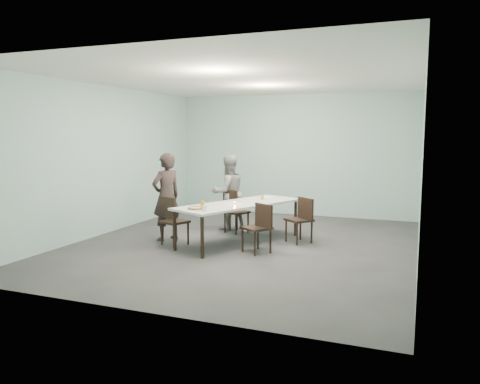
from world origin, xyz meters
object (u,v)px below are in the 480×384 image
(chair_far_right, at_px, (302,217))
(pizza, at_px, (197,208))
(tealight, at_px, (235,203))
(amber_tumbler, at_px, (262,197))
(side_plate, at_px, (217,207))
(chair_near_right, at_px, (260,225))
(table, at_px, (239,206))
(chair_far_left, at_px, (234,208))
(diner_near, at_px, (166,197))
(chair_near_left, at_px, (172,217))
(diner_far, at_px, (228,192))
(water_tumbler, at_px, (205,209))
(beer_glass, at_px, (203,205))

(chair_far_right, height_order, pizza, chair_far_right)
(tealight, height_order, amber_tumbler, amber_tumbler)
(side_plate, bearing_deg, chair_near_right, -4.33)
(table, xyz_separation_m, chair_near_right, (0.61, -0.62, -0.19))
(chair_far_left, relative_size, diner_near, 0.52)
(chair_near_left, height_order, chair_far_left, same)
(side_plate, bearing_deg, chair_far_left, 100.39)
(diner_near, height_order, pizza, diner_near)
(chair_near_right, distance_m, diner_far, 2.18)
(table, xyz_separation_m, water_tumbler, (-0.20, -1.06, 0.10))
(side_plate, relative_size, beer_glass, 1.20)
(side_plate, bearing_deg, beer_glass, -104.58)
(table, height_order, chair_near_right, chair_near_right)
(chair_near_left, distance_m, chair_near_right, 1.73)
(chair_far_right, distance_m, amber_tumbler, 0.93)
(table, distance_m, chair_far_left, 0.99)
(chair_near_right, bearing_deg, tealight, -3.25)
(tealight, bearing_deg, chair_far_left, 112.67)
(diner_near, bearing_deg, pizza, 82.23)
(diner_far, bearing_deg, water_tumbler, 54.34)
(table, bearing_deg, chair_near_left, -153.56)
(table, distance_m, chair_near_right, 0.90)
(pizza, height_order, beer_glass, beer_glass)
(chair_near_left, height_order, chair_near_right, same)
(chair_far_right, relative_size, beer_glass, 5.80)
(chair_near_right, bearing_deg, diner_near, 22.46)
(diner_near, distance_m, side_plate, 1.22)
(chair_far_left, xyz_separation_m, chair_near_right, (1.07, -1.48, 0.00))
(chair_far_left, distance_m, amber_tumbler, 0.80)
(side_plate, height_order, tealight, tealight)
(chair_near_right, relative_size, side_plate, 4.83)
(table, distance_m, tealight, 0.19)
(side_plate, xyz_separation_m, tealight, (0.17, 0.39, 0.02))
(table, height_order, chair_far_left, chair_far_left)
(chair_near_left, bearing_deg, chair_far_left, 86.25)
(tealight, bearing_deg, water_tumbler, -101.30)
(pizza, relative_size, amber_tumbler, 4.25)
(diner_near, xyz_separation_m, amber_tumbler, (1.63, 0.89, -0.05))
(side_plate, xyz_separation_m, beer_glass, (-0.10, -0.39, 0.07))
(diner_near, relative_size, tealight, 29.86)
(chair_far_right, bearing_deg, chair_far_left, 20.98)
(diner_far, height_order, beer_glass, diner_far)
(chair_near_right, xyz_separation_m, tealight, (-0.64, 0.45, 0.27))
(side_plate, bearing_deg, diner_far, 106.26)
(chair_far_right, distance_m, diner_near, 2.59)
(side_plate, relative_size, tealight, 3.21)
(chair_far_left, relative_size, amber_tumbler, 10.88)
(side_plate, height_order, water_tumbler, water_tumbler)
(water_tumbler, distance_m, tealight, 0.91)
(side_plate, bearing_deg, chair_near_left, 179.48)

